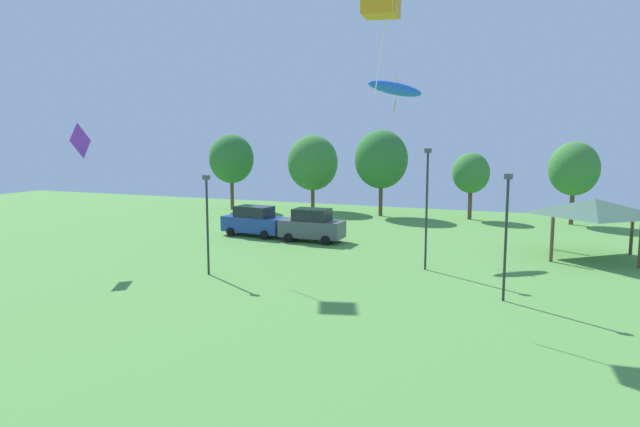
{
  "coord_description": "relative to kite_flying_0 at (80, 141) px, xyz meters",
  "views": [
    {
      "loc": [
        5.59,
        2.35,
        7.19
      ],
      "look_at": [
        0.16,
        15.57,
        5.29
      ],
      "focal_mm": 32.0,
      "sensor_mm": 36.0,
      "label": 1
    }
  ],
  "objects": [
    {
      "name": "kite_flying_0",
      "position": [
        0.0,
        0.0,
        0.0
      ],
      "size": [
        0.45,
        2.01,
        2.03
      ],
      "color": "purple"
    },
    {
      "name": "kite_flying_2",
      "position": [
        15.18,
        11.75,
        3.33
      ],
      "size": [
        3.61,
        2.59,
        2.33
      ],
      "color": "blue"
    },
    {
      "name": "parked_car_leftmost",
      "position": [
        4.76,
        11.52,
        -5.93
      ],
      "size": [
        4.88,
        2.36,
        2.21
      ],
      "rotation": [
        0.0,
        0.0,
        -0.08
      ],
      "color": "#234299",
      "rests_on": "ground"
    },
    {
      "name": "parked_car_second_from_left",
      "position": [
        9.6,
        11.02,
        -5.89
      ],
      "size": [
        4.45,
        2.09,
        2.31
      ],
      "rotation": [
        0.0,
        0.0,
        0.01
      ],
      "color": "#4C5156",
      "rests_on": "ground"
    },
    {
      "name": "park_pavilion",
      "position": [
        27.37,
        12.36,
        -3.96
      ],
      "size": [
        5.87,
        5.2,
        3.6
      ],
      "color": "brown",
      "rests_on": "ground"
    },
    {
      "name": "light_post_0",
      "position": [
        8.34,
        0.05,
        -4.01
      ],
      "size": [
        0.36,
        0.2,
        5.27
      ],
      "color": "#2D2D33",
      "rests_on": "ground"
    },
    {
      "name": "light_post_2",
      "position": [
        23.21,
        0.84,
        -3.81
      ],
      "size": [
        0.36,
        0.2,
        5.65
      ],
      "color": "#2D2D33",
      "rests_on": "ground"
    },
    {
      "name": "light_post_3",
      "position": [
        18.73,
        5.52,
        -3.32
      ],
      "size": [
        0.36,
        0.2,
        6.63
      ],
      "color": "#2D2D33",
      "rests_on": "ground"
    },
    {
      "name": "treeline_tree_0",
      "position": [
        -4.95,
        24.55,
        -1.94
      ],
      "size": [
        4.44,
        4.44,
        7.55
      ],
      "color": "brown",
      "rests_on": "ground"
    },
    {
      "name": "treeline_tree_1",
      "position": [
        2.89,
        26.92,
        -2.3
      ],
      "size": [
        4.96,
        4.96,
        7.47
      ],
      "color": "brown",
      "rests_on": "ground"
    },
    {
      "name": "treeline_tree_2",
      "position": [
        10.3,
        25.56,
        -1.81
      ],
      "size": [
        4.87,
        4.87,
        7.91
      ],
      "color": "brown",
      "rests_on": "ground"
    },
    {
      "name": "treeline_tree_3",
      "position": [
        18.25,
        26.44,
        -2.94
      ],
      "size": [
        3.24,
        3.24,
        5.91
      ],
      "color": "brown",
      "rests_on": "ground"
    },
    {
      "name": "treeline_tree_4",
      "position": [
        26.52,
        26.51,
        -2.39
      ],
      "size": [
        4.05,
        4.05,
        6.89
      ],
      "color": "brown",
      "rests_on": "ground"
    }
  ]
}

